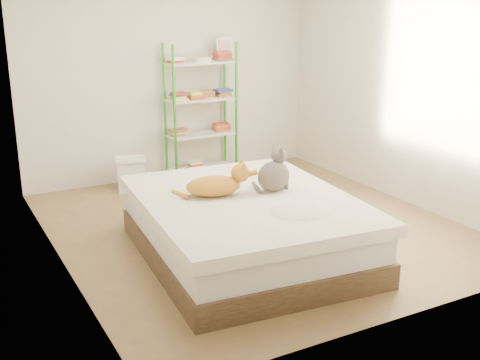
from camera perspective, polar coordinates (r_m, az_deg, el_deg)
room at (r=5.78m, az=1.34°, el=7.74°), size 3.81×4.21×2.61m
bed at (r=5.32m, az=0.59°, el=-4.50°), size 1.93×2.32×0.56m
orange_cat at (r=5.24m, az=-2.54°, el=-0.31°), size 0.63×0.44×0.23m
grey_cat at (r=5.36m, az=3.22°, el=0.98°), size 0.41×0.37×0.39m
shelf_unit at (r=7.63m, az=-3.68°, el=6.95°), size 0.91×0.36×1.74m
cardboard_box at (r=7.04m, az=1.48°, el=-0.14°), size 0.54×0.56×0.36m
white_bin at (r=7.30m, az=-10.27°, el=0.58°), size 0.41×0.38×0.40m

